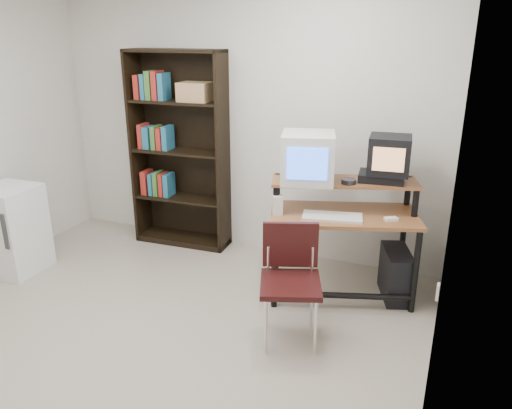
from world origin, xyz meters
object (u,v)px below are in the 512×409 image
at_px(school_chair, 290,271).
at_px(mini_fridge, 12,229).
at_px(computer_desk, 343,218).
at_px(crt_monitor, 308,157).
at_px(crt_tv, 389,155).
at_px(pc_tower, 395,274).
at_px(bookshelf, 181,149).

xyz_separation_m(school_chair, mini_fridge, (-2.72, 0.01, -0.11)).
height_order(computer_desk, school_chair, computer_desk).
xyz_separation_m(crt_monitor, crt_tv, (0.62, 0.21, 0.03)).
bearing_deg(pc_tower, mini_fridge, 174.99).
bearing_deg(school_chair, pc_tower, 33.46).
distance_m(crt_tv, pc_tower, 1.01).
bearing_deg(mini_fridge, pc_tower, 12.26).
bearing_deg(crt_tv, bookshelf, 166.26).
distance_m(crt_tv, bookshelf, 2.13).
xyz_separation_m(crt_monitor, bookshelf, (-1.49, 0.48, -0.16)).
relative_size(crt_monitor, mini_fridge, 0.64).
distance_m(computer_desk, crt_monitor, 0.58).
height_order(computer_desk, pc_tower, computer_desk).
bearing_deg(bookshelf, pc_tower, -12.34).
relative_size(crt_tv, bookshelf, 0.18).
bearing_deg(school_chair, crt_tv, 42.66).
xyz_separation_m(computer_desk, crt_tv, (0.30, 0.20, 0.52)).
distance_m(crt_monitor, pc_tower, 1.23).
bearing_deg(pc_tower, crt_tv, 130.75).
relative_size(crt_tv, school_chair, 0.42).
bearing_deg(bookshelf, crt_monitor, -21.13).
bearing_deg(crt_tv, crt_monitor, -167.82).
distance_m(computer_desk, bookshelf, 1.89).
bearing_deg(computer_desk, pc_tower, -4.91).
xyz_separation_m(computer_desk, school_chair, (-0.19, -0.77, -0.17)).
relative_size(school_chair, mini_fridge, 1.04).
height_order(crt_tv, bookshelf, bookshelf).
distance_m(school_chair, mini_fridge, 2.72).
bearing_deg(computer_desk, mini_fridge, 175.92).
distance_m(crt_tv, school_chair, 1.28).
bearing_deg(crt_monitor, computer_desk, -13.64).
xyz_separation_m(crt_monitor, pc_tower, (0.77, 0.12, -0.96)).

